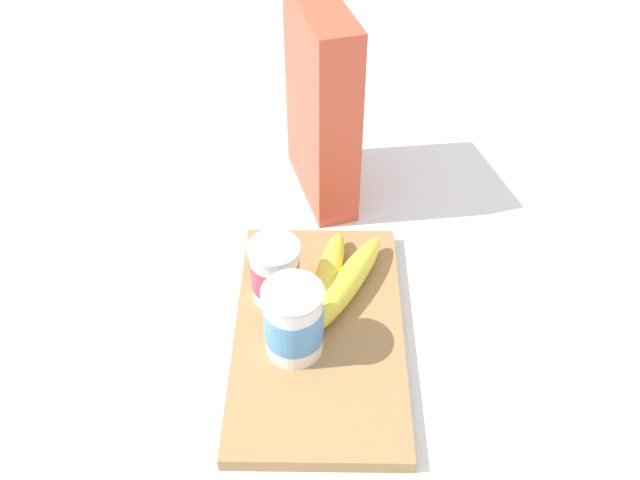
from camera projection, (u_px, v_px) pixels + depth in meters
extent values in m
plane|color=white|center=(319.00, 338.00, 0.85)|extent=(2.40, 2.40, 0.00)
cube|color=#A37A4C|center=(319.00, 333.00, 0.84)|extent=(0.36, 0.21, 0.02)
cube|color=#D85138|center=(321.00, 106.00, 0.97)|extent=(0.19, 0.11, 0.30)
cylinder|color=white|center=(294.00, 322.00, 0.78)|extent=(0.07, 0.07, 0.09)
cylinder|color=#5193D1|center=(294.00, 322.00, 0.78)|extent=(0.07, 0.07, 0.05)
cylinder|color=silver|center=(292.00, 293.00, 0.75)|extent=(0.07, 0.07, 0.00)
cylinder|color=white|center=(275.00, 273.00, 0.85)|extent=(0.06, 0.06, 0.08)
cylinder|color=#DB384C|center=(275.00, 273.00, 0.85)|extent=(0.06, 0.06, 0.04)
cylinder|color=silver|center=(273.00, 248.00, 0.82)|extent=(0.07, 0.07, 0.00)
ellipsoid|color=yellow|center=(347.00, 282.00, 0.87)|extent=(0.18, 0.12, 0.04)
ellipsoid|color=yellow|center=(327.00, 280.00, 0.87)|extent=(0.18, 0.07, 0.04)
cylinder|color=brown|center=(311.00, 338.00, 0.81)|extent=(0.01, 0.01, 0.02)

